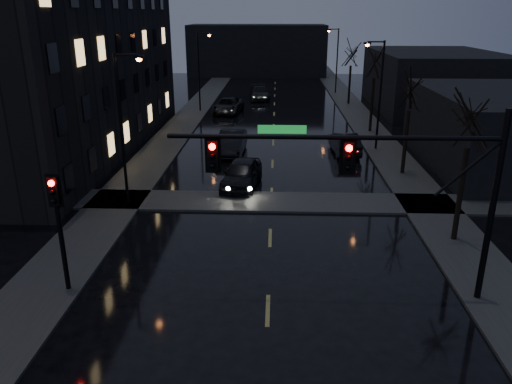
# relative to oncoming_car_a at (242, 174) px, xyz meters

# --- Properties ---
(sidewalk_left) EXTENTS (3.00, 140.00, 0.12)m
(sidewalk_left) POSITION_rel_oncoming_car_a_xyz_m (-6.70, 13.85, -0.76)
(sidewalk_left) COLOR #2D2D2B
(sidewalk_left) RESTS_ON ground
(sidewalk_right) EXTENTS (3.00, 140.00, 0.12)m
(sidewalk_right) POSITION_rel_oncoming_car_a_xyz_m (10.30, 13.85, -0.76)
(sidewalk_right) COLOR #2D2D2B
(sidewalk_right) RESTS_ON ground
(sidewalk_cross) EXTENTS (40.00, 3.00, 0.12)m
(sidewalk_cross) POSITION_rel_oncoming_car_a_xyz_m (1.80, -2.65, -0.76)
(sidewalk_cross) COLOR #2D2D2B
(sidewalk_cross) RESTS_ON ground
(apartment_block) EXTENTS (12.00, 30.00, 12.00)m
(apartment_block) POSITION_rel_oncoming_car_a_xyz_m (-14.70, 8.85, 5.18)
(apartment_block) COLOR black
(apartment_block) RESTS_ON ground
(commercial_right_near) EXTENTS (10.00, 14.00, 5.00)m
(commercial_right_near) POSITION_rel_oncoming_car_a_xyz_m (17.30, 4.85, 1.68)
(commercial_right_near) COLOR black
(commercial_right_near) RESTS_ON ground
(commercial_right_far) EXTENTS (12.00, 18.00, 6.00)m
(commercial_right_far) POSITION_rel_oncoming_car_a_xyz_m (18.80, 26.85, 2.18)
(commercial_right_far) COLOR black
(commercial_right_far) RESTS_ON ground
(far_block) EXTENTS (22.00, 10.00, 8.00)m
(far_block) POSITION_rel_oncoming_car_a_xyz_m (-1.20, 56.85, 3.18)
(far_block) COLOR black
(far_block) RESTS_ON ground
(signal_mast) EXTENTS (11.11, 0.41, 7.00)m
(signal_mast) POSITION_rel_oncoming_car_a_xyz_m (5.65, -12.15, 4.05)
(signal_mast) COLOR black
(signal_mast) RESTS_ON ground
(signal_pole_left) EXTENTS (0.35, 0.41, 4.53)m
(signal_pole_left) POSITION_rel_oncoming_car_a_xyz_m (-5.70, -12.16, 2.19)
(signal_pole_left) COLOR black
(signal_pole_left) RESTS_ON ground
(tree_near) EXTENTS (3.52, 3.52, 8.08)m
(tree_near) POSITION_rel_oncoming_car_a_xyz_m (10.20, -7.15, 5.39)
(tree_near) COLOR black
(tree_near) RESTS_ON ground
(tree_mid_a) EXTENTS (3.30, 3.30, 7.58)m
(tree_mid_a) POSITION_rel_oncoming_car_a_xyz_m (10.20, 2.85, 5.00)
(tree_mid_a) COLOR black
(tree_mid_a) RESTS_ON ground
(tree_mid_b) EXTENTS (3.74, 3.74, 8.59)m
(tree_mid_b) POSITION_rel_oncoming_car_a_xyz_m (10.20, 14.85, 5.79)
(tree_mid_b) COLOR black
(tree_mid_b) RESTS_ON ground
(tree_far) EXTENTS (3.43, 3.43, 7.88)m
(tree_far) POSITION_rel_oncoming_car_a_xyz_m (10.20, 28.85, 5.24)
(tree_far) COLOR black
(tree_far) RESTS_ON ground
(streetlight_l_near) EXTENTS (1.53, 0.28, 8.00)m
(streetlight_l_near) POSITION_rel_oncoming_car_a_xyz_m (-5.78, -3.15, 3.95)
(streetlight_l_near) COLOR black
(streetlight_l_near) RESTS_ON ground
(streetlight_l_far) EXTENTS (1.53, 0.28, 8.00)m
(streetlight_l_far) POSITION_rel_oncoming_car_a_xyz_m (-5.78, 23.85, 3.95)
(streetlight_l_far) COLOR black
(streetlight_l_far) RESTS_ON ground
(streetlight_r_mid) EXTENTS (1.53, 0.28, 8.00)m
(streetlight_r_mid) POSITION_rel_oncoming_car_a_xyz_m (9.38, 8.85, 3.95)
(streetlight_r_mid) COLOR black
(streetlight_r_mid) RESTS_ON ground
(streetlight_r_far) EXTENTS (1.53, 0.28, 8.00)m
(streetlight_r_far) POSITION_rel_oncoming_car_a_xyz_m (9.38, 36.85, 3.95)
(streetlight_r_far) COLOR black
(streetlight_r_far) RESTS_ON ground
(oncoming_car_a) EXTENTS (2.59, 5.05, 1.65)m
(oncoming_car_a) POSITION_rel_oncoming_car_a_xyz_m (0.00, 0.00, 0.00)
(oncoming_car_a) COLOR black
(oncoming_car_a) RESTS_ON ground
(oncoming_car_b) EXTENTS (2.00, 5.16, 1.68)m
(oncoming_car_b) POSITION_rel_oncoming_car_a_xyz_m (-1.24, 7.41, 0.02)
(oncoming_car_b) COLOR black
(oncoming_car_b) RESTS_ON ground
(oncoming_car_c) EXTENTS (3.15, 5.79, 1.54)m
(oncoming_car_c) POSITION_rel_oncoming_car_a_xyz_m (-2.99, 23.19, -0.05)
(oncoming_car_c) COLOR black
(oncoming_car_c) RESTS_ON ground
(oncoming_car_d) EXTENTS (2.73, 5.65, 1.58)m
(oncoming_car_d) POSITION_rel_oncoming_car_a_xyz_m (0.00, 31.87, -0.03)
(oncoming_car_d) COLOR black
(oncoming_car_d) RESTS_ON ground
(lead_car) EXTENTS (1.96, 4.88, 1.58)m
(lead_car) POSITION_rel_oncoming_car_a_xyz_m (7.09, 7.81, -0.04)
(lead_car) COLOR black
(lead_car) RESTS_ON ground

